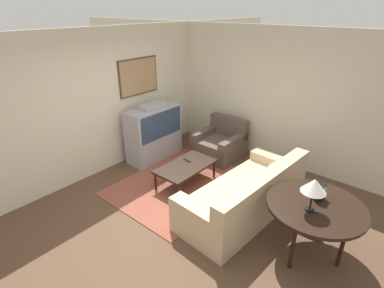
{
  "coord_description": "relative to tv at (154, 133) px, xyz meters",
  "views": [
    {
      "loc": [
        -2.86,
        -2.66,
        3.03
      ],
      "look_at": [
        0.87,
        0.49,
        0.75
      ],
      "focal_mm": 28.0,
      "sensor_mm": 36.0,
      "label": 1
    }
  ],
  "objects": [
    {
      "name": "armchair",
      "position": [
        0.95,
        -1.05,
        -0.3
      ],
      "size": [
        0.9,
        0.9,
        0.82
      ],
      "rotation": [
        0.0,
        0.0,
        -1.58
      ],
      "color": "brown",
      "rests_on": "ground_plane"
    },
    {
      "name": "couch",
      "position": [
        -0.4,
        -2.51,
        -0.28
      ],
      "size": [
        2.32,
        1.12,
        0.84
      ],
      "rotation": [
        0.0,
        0.0,
        3.08
      ],
      "color": "#CCB289",
      "rests_on": "ground_plane"
    },
    {
      "name": "wall_back",
      "position": [
        -1.05,
        0.41,
        0.78
      ],
      "size": [
        12.0,
        0.1,
        2.7
      ],
      "color": "beige",
      "rests_on": "ground_plane"
    },
    {
      "name": "ground_plane",
      "position": [
        -1.07,
        -1.72,
        -0.58
      ],
      "size": [
        12.0,
        12.0,
        0.0
      ],
      "primitive_type": "plane",
      "color": "brown"
    },
    {
      "name": "console_table",
      "position": [
        -0.58,
        -3.59,
        0.12
      ],
      "size": [
        1.22,
        1.22,
        0.76
      ],
      "color": "black",
      "rests_on": "ground_plane"
    },
    {
      "name": "table_lamp",
      "position": [
        -0.75,
        -3.56,
        0.53
      ],
      "size": [
        0.29,
        0.29,
        0.44
      ],
      "color": "black",
      "rests_on": "console_table"
    },
    {
      "name": "coffee_table",
      "position": [
        -0.37,
        -1.22,
        -0.23
      ],
      "size": [
        1.12,
        0.64,
        0.39
      ],
      "color": "black",
      "rests_on": "ground_plane"
    },
    {
      "name": "wall_right",
      "position": [
        1.56,
        -1.72,
        0.77
      ],
      "size": [
        0.06,
        12.0,
        2.7
      ],
      "color": "beige",
      "rests_on": "ground_plane"
    },
    {
      "name": "remote",
      "position": [
        -0.22,
        -1.12,
        -0.18
      ],
      "size": [
        0.07,
        0.16,
        0.02
      ],
      "color": "black",
      "rests_on": "coffee_table"
    },
    {
      "name": "mantel_clock",
      "position": [
        -0.44,
        -3.56,
        0.29
      ],
      "size": [
        0.16,
        0.1,
        0.21
      ],
      "color": "black",
      "rests_on": "console_table"
    },
    {
      "name": "tv",
      "position": [
        0.0,
        0.0,
        0.0
      ],
      "size": [
        1.21,
        0.51,
        1.21
      ],
      "color": "#9E9EA3",
      "rests_on": "ground_plane"
    },
    {
      "name": "area_rug",
      "position": [
        -0.48,
        -1.16,
        -0.57
      ],
      "size": [
        2.4,
        1.86,
        0.01
      ],
      "color": "brown",
      "rests_on": "ground_plane"
    }
  ]
}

